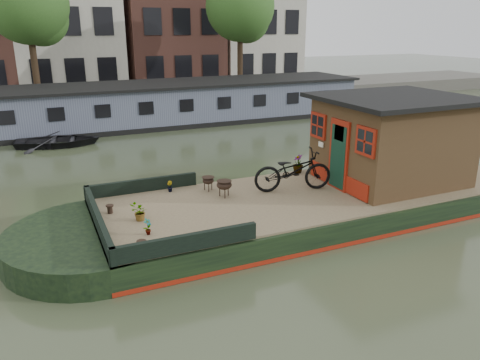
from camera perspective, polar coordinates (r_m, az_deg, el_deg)
name	(u,v)px	position (r m, az deg, el deg)	size (l,w,h in m)	color
ground	(322,213)	(13.09, 10.00, -3.95)	(120.00, 120.00, 0.00)	#323E27
houseboat_hull	(280,211)	(12.33, 4.90, -3.77)	(14.01, 4.02, 0.60)	black
houseboat_deck	(324,191)	(12.87, 10.15, -1.37)	(11.80, 3.80, 0.05)	olive
bow_bulwark	(136,213)	(10.93, -12.51, -4.00)	(3.00, 4.00, 0.35)	black
cabin	(392,139)	(13.85, 18.00, 4.81)	(4.00, 3.50, 2.42)	#312013
bicycle	(293,171)	(12.59, 6.46, 1.15)	(0.74, 2.12, 1.11)	black
potted_plant_a	(148,227)	(10.16, -11.19, -5.59)	(0.20, 0.13, 0.37)	maroon
potted_plant_b	(170,186)	(12.67, -8.57, -0.77)	(0.16, 0.13, 0.30)	brown
potted_plant_c	(139,212)	(10.90, -12.16, -3.86)	(0.37, 0.32, 0.41)	#915A2A
potted_plant_d	(298,164)	(14.24, 7.09, 2.00)	(0.32, 0.32, 0.57)	#915C27
brazier_front	(224,189)	(12.14, -1.93, -1.06)	(0.41, 0.41, 0.44)	black
brazier_rear	(208,184)	(12.63, -3.89, -0.46)	(0.36, 0.36, 0.39)	black
bollard_port	(110,209)	(11.53, -15.57, -3.44)	(0.18, 0.18, 0.21)	black
bollard_stbd	(142,246)	(9.51, -11.90, -7.86)	(0.19, 0.19, 0.22)	black
dinghy	(58,138)	(21.52, -21.35, 4.84)	(2.47, 3.45, 0.72)	black
far_houseboat	(175,104)	(25.26, -7.92, 9.15)	(20.40, 4.40, 2.11)	slate
quay	(147,98)	(31.57, -11.29, 9.81)	(60.00, 6.00, 0.90)	#47443F
tree_left	(30,7)	(29.07, -24.25, 18.72)	(4.40, 4.40, 7.40)	#332316
tree_right	(242,10)	(31.87, 0.20, 20.04)	(4.40, 4.40, 7.40)	#332316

